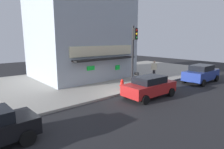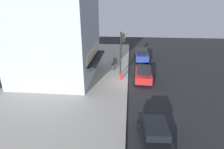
# 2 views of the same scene
# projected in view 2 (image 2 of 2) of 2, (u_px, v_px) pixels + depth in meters

# --- Properties ---
(ground_plane) EXTENTS (55.89, 55.89, 0.00)m
(ground_plane) POSITION_uv_depth(u_px,v_px,m) (128.00, 83.00, 20.99)
(ground_plane) COLOR #232326
(sidewalk) EXTENTS (37.26, 12.94, 0.16)m
(sidewalk) POSITION_uv_depth(u_px,v_px,m) (71.00, 80.00, 21.52)
(sidewalk) COLOR #A39E93
(sidewalk) RESTS_ON ground_plane
(corner_building) EXTENTS (9.44, 9.07, 8.49)m
(corner_building) POSITION_uv_depth(u_px,v_px,m) (56.00, 40.00, 21.07)
(corner_building) COLOR #9EA8B2
(corner_building) RESTS_ON sidewalk
(traffic_light) EXTENTS (0.32, 0.58, 5.15)m
(traffic_light) POSITION_uv_depth(u_px,v_px,m) (122.00, 48.00, 21.44)
(traffic_light) COLOR black
(traffic_light) RESTS_ON sidewalk
(fire_hydrant) EXTENTS (0.51, 0.27, 0.85)m
(fire_hydrant) POSITION_uv_depth(u_px,v_px,m) (121.00, 76.00, 21.24)
(fire_hydrant) COLOR red
(fire_hydrant) RESTS_ON sidewalk
(trash_can) EXTENTS (0.46, 0.46, 0.91)m
(trash_can) POSITION_uv_depth(u_px,v_px,m) (113.00, 67.00, 24.16)
(trash_can) COLOR #2D2D2D
(trash_can) RESTS_ON sidewalk
(pedestrian) EXTENTS (0.55, 0.53, 1.84)m
(pedestrian) POSITION_uv_depth(u_px,v_px,m) (115.00, 57.00, 26.45)
(pedestrian) COLOR black
(pedestrian) RESTS_ON sidewalk
(parked_car_red) EXTENTS (4.18, 2.14, 1.57)m
(parked_car_red) POSITION_uv_depth(u_px,v_px,m) (143.00, 74.00, 21.30)
(parked_car_red) COLOR #AD1E1E
(parked_car_red) RESTS_ON ground_plane
(parked_car_black) EXTENTS (4.14, 2.10, 1.50)m
(parked_car_black) POSITION_uv_depth(u_px,v_px,m) (155.00, 134.00, 11.80)
(parked_car_black) COLOR black
(parked_car_black) RESTS_ON ground_plane
(parked_car_blue) EXTENTS (4.45, 2.11, 1.73)m
(parked_car_blue) POSITION_uv_depth(u_px,v_px,m) (142.00, 55.00, 28.53)
(parked_car_blue) COLOR navy
(parked_car_blue) RESTS_ON ground_plane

